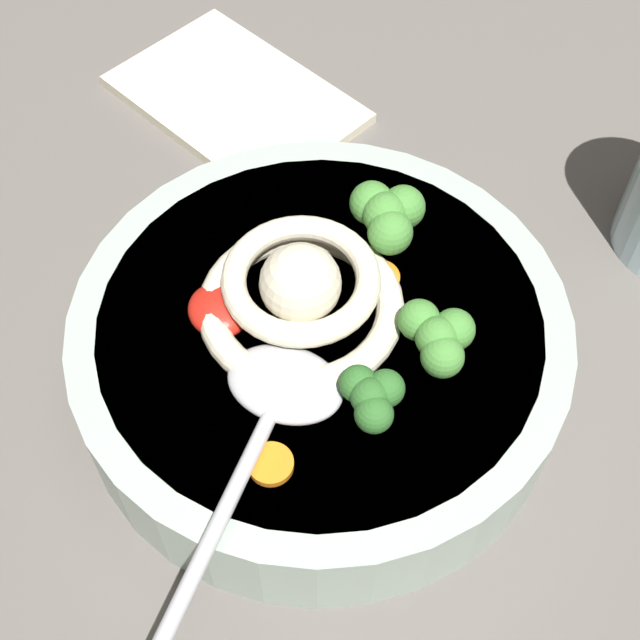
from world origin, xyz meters
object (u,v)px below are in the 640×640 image
object	(u,v)px
soup_spoon	(274,407)
folded_napkin	(236,99)
soup_bowl	(320,349)
noodle_pile	(301,294)

from	to	relation	value
soup_spoon	folded_napkin	xyz separation A→B (cm)	(26.66, -12.68, -6.17)
soup_bowl	folded_napkin	size ratio (longest dim) A/B	1.55
noodle_pile	folded_napkin	size ratio (longest dim) A/B	0.69
soup_bowl	noodle_pile	distance (cm)	4.45
noodle_pile	soup_spoon	bearing A→B (deg)	135.84
noodle_pile	folded_napkin	bearing A→B (deg)	-20.39
noodle_pile	soup_spoon	world-z (taller)	noodle_pile
noodle_pile	soup_spoon	size ratio (longest dim) A/B	0.75
soup_bowl	soup_spoon	bearing A→B (deg)	125.53
noodle_pile	soup_spoon	distance (cm)	6.49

